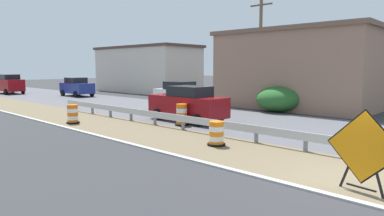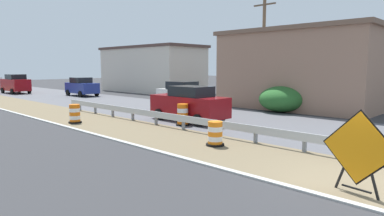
# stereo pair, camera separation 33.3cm
# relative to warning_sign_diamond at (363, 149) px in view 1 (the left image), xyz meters

# --- Properties ---
(ground_plane) EXTENTS (160.00, 160.00, 0.00)m
(ground_plane) POSITION_rel_warning_sign_diamond_xyz_m (0.55, 0.06, -1.08)
(ground_plane) COLOR #333335
(median_dirt_strip) EXTENTS (3.81, 120.00, 0.01)m
(median_dirt_strip) POSITION_rel_warning_sign_diamond_xyz_m (1.26, 0.06, -1.07)
(median_dirt_strip) COLOR #706047
(median_dirt_strip) RESTS_ON ground
(curb_near_edge) EXTENTS (0.20, 120.00, 0.11)m
(curb_near_edge) POSITION_rel_warning_sign_diamond_xyz_m (-0.75, 0.06, -1.07)
(curb_near_edge) COLOR #ADADA8
(curb_near_edge) RESTS_ON ground
(warning_sign_diamond) EXTENTS (0.30, 1.84, 2.07)m
(warning_sign_diamond) POSITION_rel_warning_sign_diamond_xyz_m (0.00, 0.00, 0.00)
(warning_sign_diamond) COLOR black
(warning_sign_diamond) RESTS_ON ground
(traffic_barrel_nearest) EXTENTS (0.71, 0.71, 0.95)m
(traffic_barrel_nearest) POSITION_rel_warning_sign_diamond_xyz_m (1.47, 5.69, -0.65)
(traffic_barrel_nearest) COLOR orange
(traffic_barrel_nearest) RESTS_ON ground
(traffic_barrel_close) EXTENTS (0.71, 0.71, 1.14)m
(traffic_barrel_close) POSITION_rel_warning_sign_diamond_xyz_m (3.76, 9.85, -0.56)
(traffic_barrel_close) COLOR orange
(traffic_barrel_close) RESTS_ON ground
(traffic_barrel_mid) EXTENTS (0.71, 0.71, 1.02)m
(traffic_barrel_mid) POSITION_rel_warning_sign_diamond_xyz_m (0.20, 14.63, -0.62)
(traffic_barrel_mid) COLOR orange
(traffic_barrel_mid) RESTS_ON ground
(car_trailing_near_lane) EXTENTS (2.05, 4.09, 1.95)m
(car_trailing_near_lane) POSITION_rel_warning_sign_diamond_xyz_m (8.93, 30.33, -0.10)
(car_trailing_near_lane) COLOR navy
(car_trailing_near_lane) RESTS_ON ground
(car_lead_far_lane) EXTENTS (2.06, 4.78, 1.99)m
(car_lead_far_lane) POSITION_rel_warning_sign_diamond_xyz_m (4.99, 10.58, -0.08)
(car_lead_far_lane) COLOR maroon
(car_lead_far_lane) RESTS_ON ground
(car_mid_far_lane) EXTENTS (2.07, 4.07, 2.01)m
(car_mid_far_lane) POSITION_rel_warning_sign_diamond_xyz_m (8.46, 14.58, -0.07)
(car_mid_far_lane) COLOR silver
(car_mid_far_lane) RESTS_ON ground
(car_trailing_far_lane) EXTENTS (2.18, 4.44, 2.20)m
(car_trailing_far_lane) POSITION_rel_warning_sign_diamond_xyz_m (5.34, 39.16, 0.02)
(car_trailing_far_lane) COLOR maroon
(car_trailing_far_lane) RESTS_ON ground
(roadside_shop_near) EXTENTS (8.71, 11.45, 5.77)m
(roadside_shop_near) POSITION_rel_warning_sign_diamond_xyz_m (16.28, 9.04, 1.82)
(roadside_shop_near) COLOR #93705B
(roadside_shop_near) RESTS_ON ground
(roadside_shop_far) EXTENTS (6.30, 13.82, 5.50)m
(roadside_shop_far) POSITION_rel_warning_sign_diamond_xyz_m (17.99, 29.89, 1.69)
(roadside_shop_far) COLOR beige
(roadside_shop_far) RESTS_ON ground
(utility_pole_near) EXTENTS (0.24, 1.80, 8.06)m
(utility_pole_near) POSITION_rel_warning_sign_diamond_xyz_m (13.41, 11.13, 3.11)
(utility_pole_near) COLOR brown
(utility_pole_near) RESTS_ON ground
(bush_roadside) EXTENTS (3.06, 3.06, 1.76)m
(bush_roadside) POSITION_rel_warning_sign_diamond_xyz_m (12.15, 8.81, -0.20)
(bush_roadside) COLOR #286028
(bush_roadside) RESTS_ON ground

